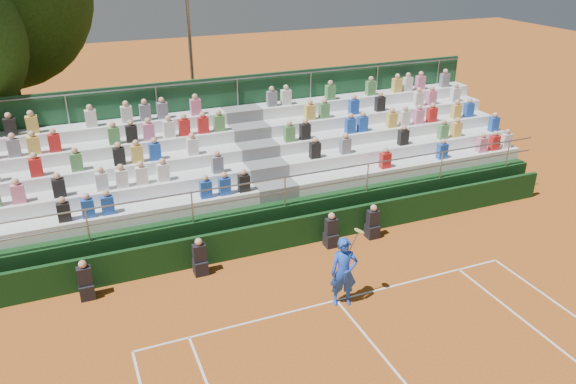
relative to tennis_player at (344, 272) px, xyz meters
name	(u,v)px	position (x,y,z in m)	size (l,w,h in m)	color
ground	(337,301)	(-0.09, 0.16, -0.99)	(90.00, 90.00, 0.00)	#AB561C
courtside_wall	(292,233)	(-0.09, 3.36, -0.49)	(20.00, 0.15, 1.00)	black
line_officials	(255,248)	(-1.47, 2.91, -0.52)	(9.40, 0.40, 1.19)	black
grandstand	(257,179)	(-0.10, 6.60, 0.09)	(20.00, 5.20, 4.40)	black
tennis_player	(344,272)	(0.00, 0.00, 0.00)	(0.95, 0.66, 2.22)	blue
floodlight_mast	(189,34)	(-0.52, 14.09, 4.16)	(0.60, 0.25, 8.93)	gray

